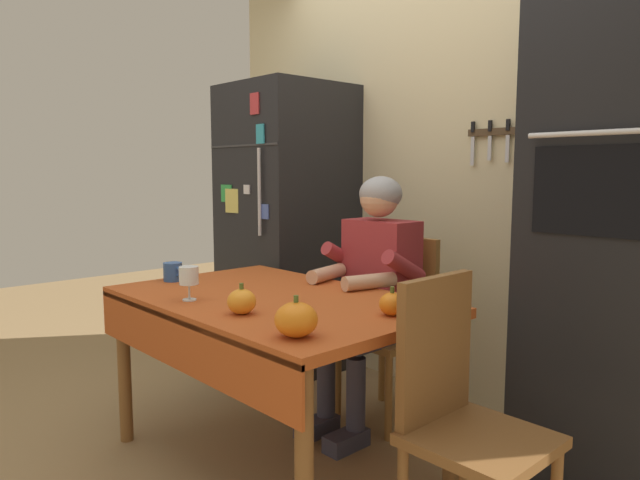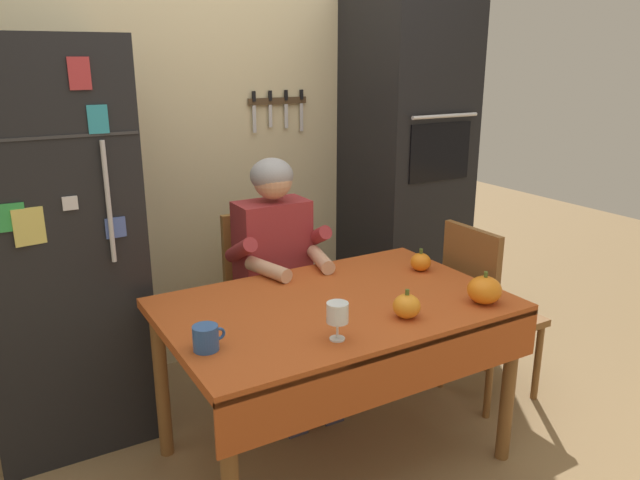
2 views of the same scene
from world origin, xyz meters
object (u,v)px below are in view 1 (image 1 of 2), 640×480
(pumpkin_medium, at_px, (242,301))
(coffee_mug, at_px, (173,272))
(wine_glass, at_px, (189,277))
(pumpkin_small, at_px, (392,304))
(seated_person, at_px, (372,281))
(wall_oven, at_px, (621,227))
(refrigerator, at_px, (287,229))
(dining_table, at_px, (270,317))
(chair_behind_person, at_px, (396,319))
(chair_right_side, at_px, (460,409))
(pumpkin_large, at_px, (296,320))

(pumpkin_medium, bearing_deg, coffee_mug, 170.13)
(wine_glass, height_order, pumpkin_small, wine_glass)
(pumpkin_small, bearing_deg, seated_person, 138.39)
(wine_glass, bearing_deg, pumpkin_medium, 4.76)
(wall_oven, bearing_deg, refrigerator, -178.86)
(refrigerator, height_order, dining_table, refrigerator)
(wine_glass, relative_size, pumpkin_medium, 1.21)
(wall_oven, bearing_deg, coffee_mug, -147.88)
(wall_oven, height_order, pumpkin_small, wall_oven)
(seated_person, height_order, coffee_mug, seated_person)
(chair_behind_person, relative_size, pumpkin_medium, 7.97)
(wall_oven, xyz_separation_m, wine_glass, (-1.23, -1.20, -0.21))
(pumpkin_medium, bearing_deg, chair_right_side, 23.31)
(chair_right_side, bearing_deg, chair_behind_person, 140.20)
(chair_behind_person, height_order, pumpkin_small, chair_behind_person)
(seated_person, xyz_separation_m, pumpkin_medium, (0.12, -0.85, 0.05))
(wine_glass, distance_m, pumpkin_large, 0.70)
(dining_table, xyz_separation_m, seated_person, (0.03, 0.60, 0.08))
(refrigerator, bearing_deg, chair_right_side, -23.73)
(pumpkin_large, bearing_deg, pumpkin_small, 86.41)
(seated_person, relative_size, chair_right_side, 1.34)
(dining_table, relative_size, chair_right_side, 1.51)
(wall_oven, distance_m, dining_table, 1.45)
(chair_behind_person, xyz_separation_m, seated_person, (-0.00, -0.19, 0.23))
(pumpkin_large, height_order, pumpkin_small, pumpkin_large)
(refrigerator, xyz_separation_m, chair_behind_person, (0.98, -0.09, -0.39))
(wall_oven, bearing_deg, wine_glass, -135.57)
(coffee_mug, relative_size, pumpkin_small, 1.09)
(dining_table, height_order, seated_person, seated_person)
(refrigerator, relative_size, coffee_mug, 15.35)
(wall_oven, bearing_deg, pumpkin_large, -113.42)
(chair_right_side, bearing_deg, pumpkin_large, -136.02)
(refrigerator, distance_m, chair_right_side, 2.06)
(coffee_mug, xyz_separation_m, pumpkin_large, (1.13, -0.18, 0.01))
(refrigerator, xyz_separation_m, coffee_mug, (0.34, -1.00, -0.12))
(chair_right_side, distance_m, coffee_mug, 1.54)
(coffee_mug, relative_size, wine_glass, 0.83)
(dining_table, xyz_separation_m, pumpkin_medium, (0.16, -0.25, 0.13))
(chair_behind_person, height_order, pumpkin_large, chair_behind_person)
(chair_behind_person, bearing_deg, wall_oven, 7.29)
(coffee_mug, height_order, pumpkin_large, pumpkin_large)
(pumpkin_large, bearing_deg, wine_glass, 178.61)
(pumpkin_medium, bearing_deg, dining_table, 122.01)
(chair_right_side, xyz_separation_m, coffee_mug, (-1.51, -0.19, 0.27))
(pumpkin_large, relative_size, pumpkin_small, 1.31)
(chair_behind_person, bearing_deg, dining_table, -92.37)
(chair_behind_person, bearing_deg, pumpkin_medium, -83.22)
(chair_right_side, height_order, coffee_mug, chair_right_side)
(chair_right_side, bearing_deg, pumpkin_small, 167.91)
(refrigerator, distance_m, wine_glass, 1.40)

